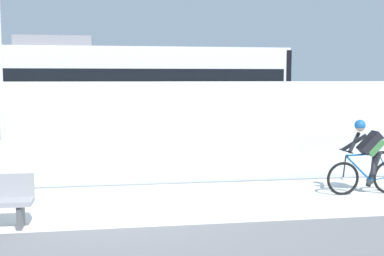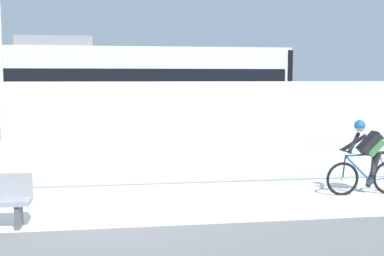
% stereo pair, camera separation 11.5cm
% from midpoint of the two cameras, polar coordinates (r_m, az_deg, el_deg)
% --- Properties ---
extents(ground_plane, '(200.00, 200.00, 0.00)m').
position_cam_midpoint_polar(ground_plane, '(9.99, -8.99, -8.68)').
color(ground_plane, slate).
extents(bike_path_deck, '(32.00, 3.20, 0.01)m').
position_cam_midpoint_polar(bike_path_deck, '(9.99, -8.99, -8.65)').
color(bike_path_deck, silver).
rests_on(bike_path_deck, ground).
extents(glass_parapet, '(32.00, 0.05, 1.09)m').
position_cam_midpoint_polar(glass_parapet, '(11.69, -9.05, -3.83)').
color(glass_parapet, silver).
rests_on(glass_parapet, ground).
extents(concrete_barrier_wall, '(32.00, 0.36, 2.39)m').
position_cam_midpoint_polar(concrete_barrier_wall, '(13.39, -9.10, 0.19)').
color(concrete_barrier_wall, silver).
rests_on(concrete_barrier_wall, ground).
extents(tram_rail_near, '(32.00, 0.08, 0.01)m').
position_cam_midpoint_polar(tram_rail_near, '(16.00, -9.03, -3.20)').
color(tram_rail_near, '#595654').
rests_on(tram_rail_near, ground).
extents(tram_rail_far, '(32.00, 0.08, 0.01)m').
position_cam_midpoint_polar(tram_rail_far, '(17.42, -9.04, -2.47)').
color(tram_rail_far, '#595654').
rests_on(tram_rail_far, ground).
extents(tram, '(11.06, 2.54, 3.81)m').
position_cam_midpoint_polar(tram, '(16.54, -8.86, 3.67)').
color(tram, silver).
rests_on(tram, ground).
extents(cyclist_on_bike, '(1.77, 0.58, 1.61)m').
position_cam_midpoint_polar(cyclist_on_bike, '(11.14, 19.26, -3.32)').
color(cyclist_on_bike, black).
rests_on(cyclist_on_bike, ground).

